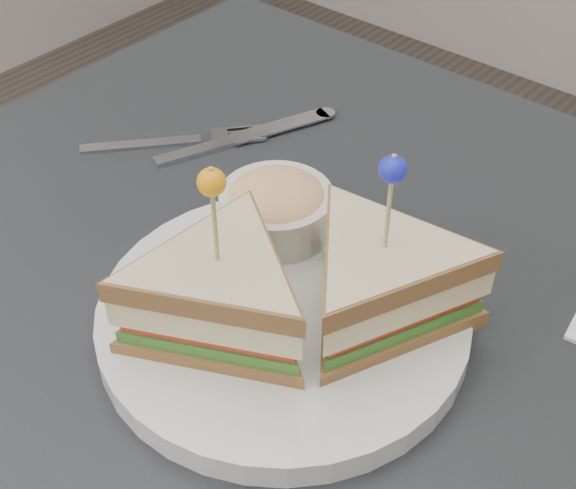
# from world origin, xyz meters

# --- Properties ---
(table) EXTENTS (0.80, 0.80, 0.75)m
(table) POSITION_xyz_m (0.00, 0.00, 0.67)
(table) COLOR black
(table) RESTS_ON ground
(plate_meal) EXTENTS (0.32, 0.30, 0.16)m
(plate_meal) POSITION_xyz_m (0.04, -0.02, 0.79)
(plate_meal) COLOR silver
(plate_meal) RESTS_ON table
(cutlery_fork) EXTENTS (0.14, 0.15, 0.01)m
(cutlery_fork) POSITION_xyz_m (-0.21, 0.11, 0.75)
(cutlery_fork) COLOR #B4B6BF
(cutlery_fork) RESTS_ON table
(cutlery_knife) EXTENTS (0.09, 0.19, 0.01)m
(cutlery_knife) POSITION_xyz_m (-0.16, 0.14, 0.75)
(cutlery_knife) COLOR silver
(cutlery_knife) RESTS_ON table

